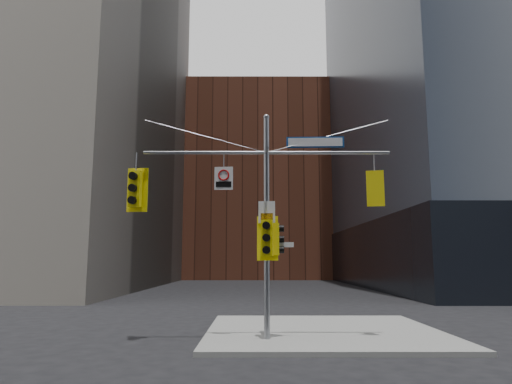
{
  "coord_description": "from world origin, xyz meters",
  "views": [
    {
      "loc": [
        -0.37,
        -12.47,
        2.52
      ],
      "look_at": [
        -0.34,
        2.0,
        4.71
      ],
      "focal_mm": 32.0,
      "sensor_mm": 36.0,
      "label": 1
    }
  ],
  "objects_px": {
    "traffic_light_pole_front": "(267,238)",
    "street_sign_blade": "(315,142)",
    "signal_assembly": "(267,201)",
    "traffic_light_west_arm": "(135,189)",
    "traffic_light_pole_side": "(277,239)",
    "regulatory_sign_arm": "(224,177)",
    "traffic_light_east_arm": "(375,189)"
  },
  "relations": [
    {
      "from": "traffic_light_pole_front",
      "to": "street_sign_blade",
      "type": "relative_size",
      "value": 0.74
    },
    {
      "from": "traffic_light_pole_front",
      "to": "regulatory_sign_arm",
      "type": "bearing_deg",
      "value": 176.68
    },
    {
      "from": "traffic_light_pole_front",
      "to": "street_sign_blade",
      "type": "height_order",
      "value": "street_sign_blade"
    },
    {
      "from": "traffic_light_pole_front",
      "to": "street_sign_blade",
      "type": "xyz_separation_m",
      "value": [
        1.59,
        0.27,
        3.13
      ]
    },
    {
      "from": "traffic_light_east_arm",
      "to": "traffic_light_pole_front",
      "type": "height_order",
      "value": "traffic_light_east_arm"
    },
    {
      "from": "signal_assembly",
      "to": "street_sign_blade",
      "type": "height_order",
      "value": "signal_assembly"
    },
    {
      "from": "traffic_light_west_arm",
      "to": "traffic_light_east_arm",
      "type": "distance_m",
      "value": 7.72
    },
    {
      "from": "traffic_light_pole_front",
      "to": "traffic_light_west_arm",
      "type": "bearing_deg",
      "value": -177.03
    },
    {
      "from": "traffic_light_pole_front",
      "to": "signal_assembly",
      "type": "bearing_deg",
      "value": 96.93
    },
    {
      "from": "signal_assembly",
      "to": "street_sign_blade",
      "type": "xyz_separation_m",
      "value": [
        1.59,
        0.0,
        1.93
      ]
    },
    {
      "from": "traffic_light_west_arm",
      "to": "regulatory_sign_arm",
      "type": "bearing_deg",
      "value": 6.52
    },
    {
      "from": "traffic_light_east_arm",
      "to": "traffic_light_west_arm",
      "type": "bearing_deg",
      "value": 12.04
    },
    {
      "from": "signal_assembly",
      "to": "street_sign_blade",
      "type": "bearing_deg",
      "value": 0.12
    },
    {
      "from": "traffic_light_pole_front",
      "to": "regulatory_sign_arm",
      "type": "height_order",
      "value": "regulatory_sign_arm"
    },
    {
      "from": "street_sign_blade",
      "to": "traffic_light_pole_front",
      "type": "bearing_deg",
      "value": -168.15
    },
    {
      "from": "traffic_light_west_arm",
      "to": "traffic_light_east_arm",
      "type": "height_order",
      "value": "traffic_light_west_arm"
    },
    {
      "from": "traffic_light_west_arm",
      "to": "traffic_light_east_arm",
      "type": "bearing_deg",
      "value": 7.12
    },
    {
      "from": "signal_assembly",
      "to": "traffic_light_pole_front",
      "type": "height_order",
      "value": "signal_assembly"
    },
    {
      "from": "traffic_light_west_arm",
      "to": "traffic_light_pole_side",
      "type": "relative_size",
      "value": 1.44
    },
    {
      "from": "traffic_light_west_arm",
      "to": "signal_assembly",
      "type": "bearing_deg",
      "value": 7.02
    },
    {
      "from": "traffic_light_east_arm",
      "to": "traffic_light_pole_side",
      "type": "xyz_separation_m",
      "value": [
        -3.17,
        0.0,
        -1.6
      ]
    },
    {
      "from": "signal_assembly",
      "to": "traffic_light_pole_side",
      "type": "xyz_separation_m",
      "value": [
        0.32,
        0.0,
        -1.22
      ]
    },
    {
      "from": "traffic_light_west_arm",
      "to": "traffic_light_pole_front",
      "type": "distance_m",
      "value": 4.52
    },
    {
      "from": "regulatory_sign_arm",
      "to": "traffic_light_east_arm",
      "type": "bearing_deg",
      "value": 4.76
    },
    {
      "from": "signal_assembly",
      "to": "traffic_light_west_arm",
      "type": "height_order",
      "value": "signal_assembly"
    },
    {
      "from": "traffic_light_west_arm",
      "to": "regulatory_sign_arm",
      "type": "height_order",
      "value": "regulatory_sign_arm"
    },
    {
      "from": "traffic_light_east_arm",
      "to": "traffic_light_pole_front",
      "type": "distance_m",
      "value": 3.84
    },
    {
      "from": "traffic_light_west_arm",
      "to": "street_sign_blade",
      "type": "xyz_separation_m",
      "value": [
        5.82,
        -0.01,
        1.55
      ]
    },
    {
      "from": "traffic_light_west_arm",
      "to": "traffic_light_pole_side",
      "type": "bearing_deg",
      "value": 7.08
    },
    {
      "from": "traffic_light_pole_side",
      "to": "street_sign_blade",
      "type": "relative_size",
      "value": 0.53
    },
    {
      "from": "regulatory_sign_arm",
      "to": "traffic_light_pole_side",
      "type": "bearing_deg",
      "value": 5.31
    },
    {
      "from": "signal_assembly",
      "to": "traffic_light_pole_side",
      "type": "height_order",
      "value": "signal_assembly"
    }
  ]
}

